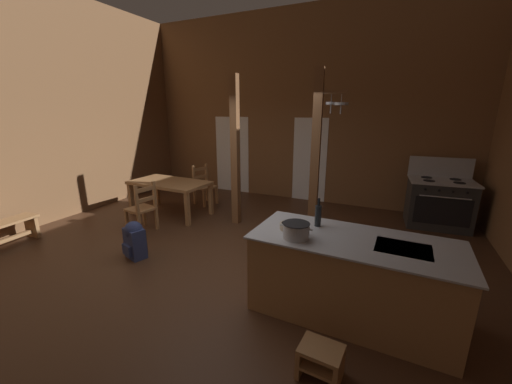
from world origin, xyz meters
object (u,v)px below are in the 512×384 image
(kitchen_island, at_px, (350,277))
(backpack, at_px, (134,239))
(ladderback_chair_by_post, at_px, (204,186))
(step_stool, at_px, (321,360))
(mixing_bowl_on_counter, at_px, (289,226))
(ladderback_chair_near_window, at_px, (142,208))
(dining_table, at_px, (170,185))
(stove_range, at_px, (439,202))
(stockpot_on_counter, at_px, (296,230))
(bottle_tall_on_counter, at_px, (318,215))

(kitchen_island, bearing_deg, backpack, -179.86)
(ladderback_chair_by_post, bearing_deg, step_stool, -45.25)
(mixing_bowl_on_counter, bearing_deg, ladderback_chair_near_window, 164.42)
(dining_table, height_order, mixing_bowl_on_counter, mixing_bowl_on_counter)
(kitchen_island, xyz_separation_m, backpack, (-3.21, -0.01, -0.14))
(kitchen_island, distance_m, step_stool, 1.02)
(ladderback_chair_near_window, height_order, backpack, ladderback_chair_near_window)
(stove_range, xyz_separation_m, ladderback_chair_near_window, (-5.08, -2.63, -0.03))
(ladderback_chair_near_window, relative_size, stockpot_on_counter, 2.65)
(bottle_tall_on_counter, bearing_deg, stove_range, 63.50)
(ladderback_chair_by_post, bearing_deg, mixing_bowl_on_counter, -42.25)
(kitchen_island, height_order, stove_range, stove_range)
(ladderback_chair_by_post, height_order, stockpot_on_counter, stockpot_on_counter)
(ladderback_chair_near_window, bearing_deg, bottle_tall_on_counter, -10.71)
(stove_range, xyz_separation_m, bottle_tall_on_counter, (-1.63, -3.28, 0.57))
(ladderback_chair_by_post, relative_size, bottle_tall_on_counter, 2.79)
(step_stool, distance_m, bottle_tall_on_counter, 1.50)
(ladderback_chair_near_window, bearing_deg, stove_range, 27.34)
(backpack, bearing_deg, kitchen_island, 0.14)
(step_stool, xyz_separation_m, ladderback_chair_near_window, (-3.79, 1.83, 0.27))
(ladderback_chair_near_window, bearing_deg, mixing_bowl_on_counter, -15.58)
(ladderback_chair_by_post, xyz_separation_m, mixing_bowl_on_counter, (3.11, -2.82, 0.50))
(kitchen_island, xyz_separation_m, bottle_tall_on_counter, (-0.44, 0.20, 0.59))
(backpack, xyz_separation_m, stockpot_on_counter, (2.64, -0.22, 0.68))
(ladderback_chair_near_window, relative_size, bottle_tall_on_counter, 2.79)
(step_stool, height_order, stockpot_on_counter, stockpot_on_counter)
(step_stool, xyz_separation_m, mixing_bowl_on_counter, (-0.62, 0.94, 0.77))
(stove_range, height_order, backpack, stove_range)
(stove_range, distance_m, bottle_tall_on_counter, 3.71)
(ladderback_chair_by_post, height_order, mixing_bowl_on_counter, mixing_bowl_on_counter)
(stove_range, distance_m, step_stool, 4.64)
(bottle_tall_on_counter, bearing_deg, dining_table, 155.65)
(step_stool, distance_m, backpack, 3.27)
(backpack, bearing_deg, dining_table, 114.44)
(dining_table, distance_m, ladderback_chair_by_post, 1.00)
(kitchen_island, xyz_separation_m, dining_table, (-4.05, 1.84, 0.19))
(step_stool, bearing_deg, dining_table, 144.65)
(mixing_bowl_on_counter, relative_size, bottle_tall_on_counter, 0.62)
(mixing_bowl_on_counter, bearing_deg, step_stool, -56.47)
(kitchen_island, relative_size, backpack, 3.68)
(kitchen_island, bearing_deg, mixing_bowl_on_counter, -177.68)
(step_stool, xyz_separation_m, ladderback_chair_by_post, (-3.73, 3.77, 0.27))
(backpack, distance_m, stockpot_on_counter, 2.74)
(dining_table, bearing_deg, mixing_bowl_on_counter, -29.23)
(ladderback_chair_near_window, relative_size, ladderback_chair_by_post, 1.00)
(stove_range, height_order, ladderback_chair_by_post, stove_range)
(step_stool, relative_size, ladderback_chair_by_post, 0.40)
(ladderback_chair_by_post, height_order, backpack, ladderback_chair_by_post)
(stove_range, relative_size, dining_table, 0.76)
(stove_range, distance_m, backpack, 5.62)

